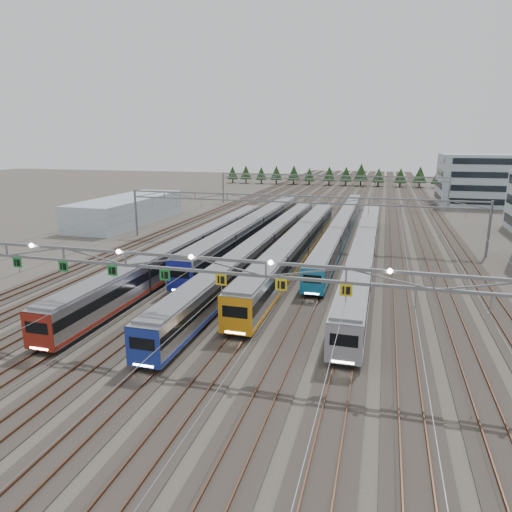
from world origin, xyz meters
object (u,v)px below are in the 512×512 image
(train_a, at_px, (194,247))
(train_e, at_px, (342,226))
(train_b, at_px, (255,228))
(train_f, at_px, (365,248))
(gantry_near, at_px, (191,267))
(train_d, at_px, (298,244))
(west_shed, at_px, (128,210))
(gantry_far, at_px, (329,181))
(train_c, at_px, (265,245))
(depot_bldg_north, at_px, (485,180))
(gantry_mid, at_px, (295,205))

(train_a, relative_size, train_e, 0.88)
(train_b, xyz_separation_m, train_f, (18.00, -8.63, -0.23))
(train_f, distance_m, gantry_near, 34.46)
(train_d, xyz_separation_m, west_shed, (-38.65, 20.22, 0.36))
(train_b, bearing_deg, gantry_far, 81.34)
(train_c, bearing_deg, west_shed, 148.25)
(train_e, relative_size, west_shed, 2.26)
(west_shed, bearing_deg, depot_bldg_north, 33.32)
(train_d, relative_size, depot_bldg_north, 2.56)
(train_d, relative_size, gantry_far, 1.00)
(train_c, distance_m, gantry_mid, 11.02)
(gantry_far, bearing_deg, train_f, -78.01)
(train_d, distance_m, train_e, 18.13)
(train_f, bearing_deg, train_b, 154.39)
(train_d, relative_size, gantry_near, 1.00)
(gantry_far, bearing_deg, gantry_near, -90.03)
(train_c, xyz_separation_m, gantry_far, (2.25, 54.86, 4.39))
(west_shed, bearing_deg, train_d, -27.62)
(gantry_far, xyz_separation_m, west_shed, (-36.40, -33.72, -3.86))
(train_f, height_order, gantry_mid, gantry_mid)
(west_shed, bearing_deg, gantry_far, 42.81)
(gantry_far, bearing_deg, west_shed, -137.19)
(gantry_near, relative_size, west_shed, 1.88)
(train_b, xyz_separation_m, depot_bldg_north, (44.94, 59.65, 4.16))
(train_b, distance_m, gantry_near, 41.62)
(train_a, xyz_separation_m, train_b, (4.50, 14.55, 0.22))
(gantry_far, bearing_deg, gantry_mid, -90.00)
(train_f, relative_size, depot_bldg_north, 2.90)
(gantry_near, relative_size, gantry_far, 1.00)
(train_a, bearing_deg, train_d, 20.07)
(west_shed, bearing_deg, train_e, -3.53)
(train_d, bearing_deg, depot_bldg_north, 62.58)
(gantry_near, bearing_deg, depot_bldg_north, 69.16)
(train_f, xyz_separation_m, west_shed, (-47.65, 19.24, 0.50))
(train_d, distance_m, gantry_mid, 10.14)
(train_c, height_order, depot_bldg_north, depot_bldg_north)
(depot_bldg_north, bearing_deg, train_d, -117.42)
(train_f, bearing_deg, depot_bldg_north, 68.47)
(train_e, relative_size, gantry_mid, 1.20)
(train_d, distance_m, gantry_far, 54.16)
(gantry_near, relative_size, gantry_mid, 1.00)
(train_a, xyz_separation_m, gantry_mid, (11.25, 13.88, 4.35))
(train_a, relative_size, train_b, 1.03)
(train_c, distance_m, depot_bldg_north, 81.12)
(train_d, bearing_deg, train_c, -168.53)
(train_e, bearing_deg, train_d, -104.37)
(train_f, xyz_separation_m, gantry_mid, (-11.25, 7.96, 4.36))
(train_c, height_order, west_shed, west_shed)
(depot_bldg_north, bearing_deg, west_shed, -146.68)
(gantry_near, bearing_deg, train_c, 94.16)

